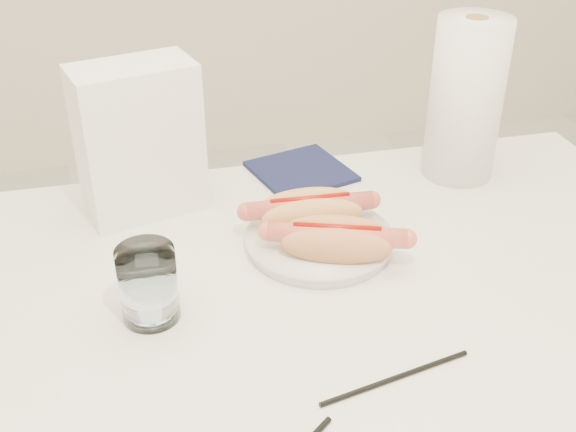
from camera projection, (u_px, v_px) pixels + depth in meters
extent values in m
cube|color=white|center=(300.00, 322.00, 0.88)|extent=(1.20, 0.80, 0.04)
cylinder|color=silver|center=(508.00, 319.00, 1.47)|extent=(0.04, 0.04, 0.71)
cylinder|color=white|center=(319.00, 242.00, 0.99)|extent=(0.24, 0.24, 0.02)
ellipsoid|color=#ECA95E|center=(312.00, 216.00, 0.99)|extent=(0.15, 0.04, 0.05)
ellipsoid|color=#ECA95E|center=(307.00, 204.00, 1.01)|extent=(0.15, 0.04, 0.05)
ellipsoid|color=#ECA95E|center=(310.00, 216.00, 1.01)|extent=(0.13, 0.06, 0.03)
cylinder|color=#D3554A|center=(310.00, 206.00, 1.00)|extent=(0.18, 0.04, 0.03)
cylinder|color=#990A05|center=(310.00, 199.00, 0.99)|extent=(0.11, 0.01, 0.01)
ellipsoid|color=#DF8D57|center=(336.00, 246.00, 0.92)|extent=(0.15, 0.08, 0.05)
ellipsoid|color=#DF8D57|center=(337.00, 232.00, 0.95)|extent=(0.15, 0.08, 0.05)
ellipsoid|color=#DF8D57|center=(336.00, 246.00, 0.94)|extent=(0.14, 0.10, 0.03)
cylinder|color=#E76451|center=(337.00, 235.00, 0.93)|extent=(0.18, 0.09, 0.03)
cylinder|color=#990A05|center=(337.00, 228.00, 0.92)|extent=(0.11, 0.05, 0.01)
cylinder|color=white|center=(148.00, 284.00, 0.84)|extent=(0.07, 0.07, 0.10)
cylinder|color=black|center=(396.00, 378.00, 0.77)|extent=(0.19, 0.04, 0.01)
cube|color=white|center=(139.00, 140.00, 1.03)|extent=(0.19, 0.14, 0.23)
cube|color=#121639|center=(301.00, 171.00, 1.18)|extent=(0.18, 0.18, 0.01)
cylinder|color=white|center=(466.00, 100.00, 1.12)|extent=(0.15, 0.15, 0.26)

